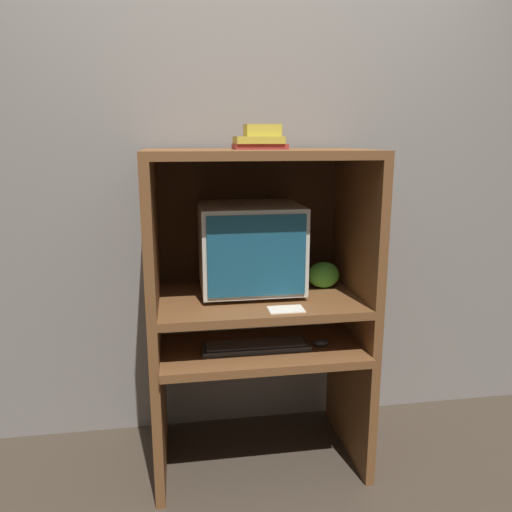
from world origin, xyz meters
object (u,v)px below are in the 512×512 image
object	(u,v)px
crt_monitor	(250,247)
snack_bag	(324,275)
book_stack	(259,143)
storage_box	(262,137)
keyboard	(256,346)
mouse	(321,342)

from	to	relation	value
crt_monitor	snack_bag	xyz separation A→B (m)	(0.35, -0.00, -0.15)
crt_monitor	snack_bag	size ratio (longest dim) A/B	3.01
snack_bag	book_stack	distance (m)	0.69
storage_box	keyboard	bearing A→B (deg)	-109.11
snack_bag	book_stack	bearing A→B (deg)	-166.71
crt_monitor	mouse	distance (m)	0.53
keyboard	storage_box	xyz separation A→B (m)	(0.05, 0.15, 0.88)
crt_monitor	mouse	xyz separation A→B (m)	(0.28, -0.22, -0.39)
crt_monitor	book_stack	xyz separation A→B (m)	(0.03, -0.08, 0.46)
snack_bag	book_stack	size ratio (longest dim) A/B	0.68
book_stack	storage_box	xyz separation A→B (m)	(0.02, 0.02, 0.02)
crt_monitor	book_stack	world-z (taller)	book_stack
crt_monitor	book_stack	distance (m)	0.47
storage_box	crt_monitor	bearing A→B (deg)	130.73
keyboard	snack_bag	size ratio (longest dim) A/B	3.10
mouse	storage_box	size ratio (longest dim) A/B	0.49
keyboard	snack_bag	world-z (taller)	snack_bag
mouse	keyboard	bearing A→B (deg)	176.85
book_stack	storage_box	size ratio (longest dim) A/B	1.50
keyboard	book_stack	bearing A→B (deg)	75.20
keyboard	storage_box	world-z (taller)	storage_box
storage_box	mouse	bearing A→B (deg)	-34.76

